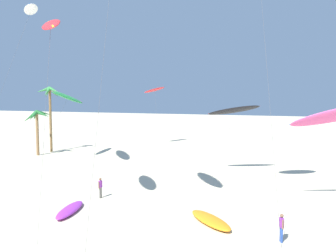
{
  "coord_description": "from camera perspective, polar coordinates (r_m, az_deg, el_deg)",
  "views": [
    {
      "loc": [
        7.65,
        -1.19,
        8.63
      ],
      "look_at": [
        -0.82,
        22.28,
        6.45
      ],
      "focal_mm": 38.46,
      "sensor_mm": 36.0,
      "label": 1
    }
  ],
  "objects": [
    {
      "name": "palm_tree_0",
      "position": [
        54.12,
        -20.02,
        0.98
      ],
      "size": [
        3.93,
        4.19,
        6.46
      ],
      "color": "olive",
      "rests_on": "ground"
    },
    {
      "name": "palm_tree_1",
      "position": [
        56.59,
        -18.25,
        3.9
      ],
      "size": [
        3.55,
        3.31,
        9.83
      ],
      "color": "brown",
      "rests_on": "ground"
    },
    {
      "name": "flying_kite_3",
      "position": [
        61.13,
        -2.12,
        5.75
      ],
      "size": [
        4.82,
        8.89,
        10.23
      ],
      "color": "red",
      "rests_on": "ground"
    },
    {
      "name": "flying_kite_4",
      "position": [
        39.17,
        10.42,
        2.48
      ],
      "size": [
        5.68,
        9.81,
        7.81
      ],
      "color": "black",
      "rests_on": "ground"
    },
    {
      "name": "flying_kite_8",
      "position": [
        42.18,
        -20.89,
        16.83
      ],
      "size": [
        6.22,
        10.48,
        18.26
      ],
      "color": "white",
      "rests_on": "ground"
    },
    {
      "name": "flying_kite_9",
      "position": [
        26.96,
        -18.08,
        15.05
      ],
      "size": [
        4.57,
        7.16,
        14.55
      ],
      "color": "red",
      "rests_on": "ground"
    },
    {
      "name": "flying_kite_10",
      "position": [
        50.46,
        -15.6,
        4.4
      ],
      "size": [
        2.26,
        10.94,
        9.6
      ],
      "color": "green",
      "rests_on": "ground"
    },
    {
      "name": "grounded_kite_0",
      "position": [
        28.02,
        -15.29,
        -12.66
      ],
      "size": [
        2.05,
        4.41,
        0.42
      ],
      "color": "purple",
      "rests_on": "ground"
    },
    {
      "name": "grounded_kite_1",
      "position": [
        25.16,
        6.74,
        -14.57
      ],
      "size": [
        4.08,
        4.09,
        0.43
      ],
      "color": "orange",
      "rests_on": "ground"
    },
    {
      "name": "person_foreground_walker",
      "position": [
        30.95,
        -10.67,
        -9.47
      ],
      "size": [
        0.23,
        0.51,
        1.72
      ],
      "color": "slate",
      "rests_on": "ground"
    },
    {
      "name": "person_near_right",
      "position": [
        22.81,
        17.54,
        -14.96
      ],
      "size": [
        0.3,
        0.48,
        1.7
      ],
      "color": "#284CA3",
      "rests_on": "ground"
    }
  ]
}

